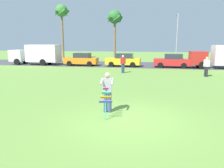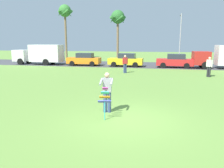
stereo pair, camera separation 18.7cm
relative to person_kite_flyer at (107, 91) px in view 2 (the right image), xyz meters
The scene contains 13 objects.
ground_plane 1.56m from the person_kite_flyer, 37.87° to the right, with size 120.00×120.00×0.00m, color olive.
road_strip 20.36m from the person_kite_flyer, 87.26° to the left, with size 120.00×8.00×0.01m, color #424247.
person_kite_flyer is the anchor object (origin of this frame).
kite_held 0.80m from the person_kite_flyer, 83.29° to the right, with size 0.53×0.69×1.21m.
parked_truck_white_box 22.29m from the person_kite_flyer, 126.48° to the left, with size 6.72×2.17×2.62m.
parked_car_orange 19.32m from the person_kite_flyer, 111.97° to the left, with size 4.24×1.91×1.60m.
parked_car_yellow 18.01m from the person_kite_flyer, 95.86° to the left, with size 4.24×1.91×1.60m.
parked_car_red 18.36m from the person_kite_flyer, 77.46° to the left, with size 4.25×1.92×1.60m.
palm_tree_left_near 31.89m from the person_kite_flyer, 116.61° to the left, with size 2.58×2.71×9.28m.
palm_tree_right_near 27.11m from the person_kite_flyer, 99.55° to the left, with size 2.58×2.71×7.88m.
streetlight_pole 26.14m from the person_kite_flyer, 78.71° to the left, with size 0.24×1.65×7.00m.
person_walker_near 12.90m from the person_kite_flyer, 60.44° to the left, with size 0.44×0.42×1.73m.
person_walker_far 12.22m from the person_kite_flyer, 95.01° to the left, with size 0.48×0.39×1.73m.
Camera 2 is at (1.11, -8.06, 2.99)m, focal length 35.12 mm.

